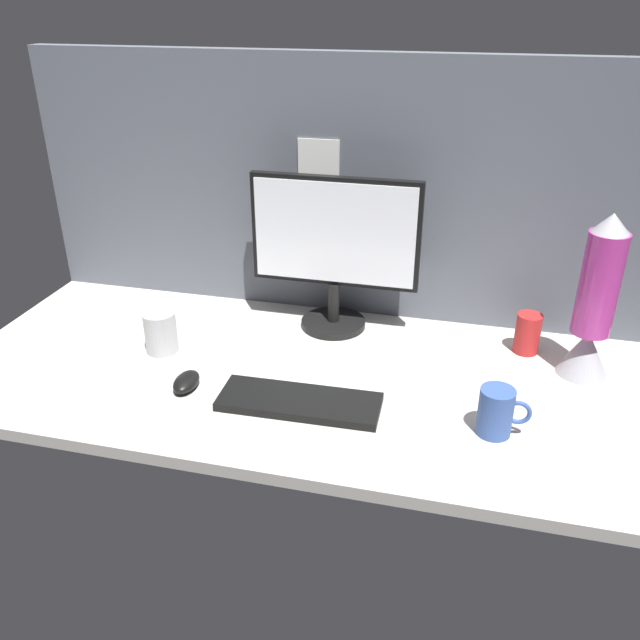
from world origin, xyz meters
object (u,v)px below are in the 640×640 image
mouse (186,382)px  lava_lamp (594,310)px  keyboard (299,402)px  mug_steel (160,333)px  mug_red_plastic (528,333)px  monitor (336,246)px  mug_ceramic_blue (497,412)px

mouse → lava_lamp: bearing=15.6°
keyboard → lava_lamp: (64.08, 30.61, 16.26)cm
lava_lamp → mug_steel: bearing=-171.9°
mouse → mug_red_plastic: (78.99, 37.59, 3.67)cm
monitor → keyboard: bearing=-88.9°
keyboard → mug_ceramic_blue: (43.26, 0.18, 4.42)cm
mug_ceramic_blue → lava_lamp: bearing=55.6°
mug_ceramic_blue → mug_red_plastic: size_ratio=1.04×
monitor → mug_steel: monitor is taller
monitor → lava_lamp: bearing=-9.1°
mug_ceramic_blue → mug_steel: bearing=169.7°
keyboard → mug_steel: size_ratio=3.35×
keyboard → mug_ceramic_blue: mug_ceramic_blue is taller
monitor → lava_lamp: size_ratio=1.11×
mug_steel → lava_lamp: bearing=8.1°
mouse → mug_red_plastic: mug_red_plastic is taller
monitor → mug_red_plastic: monitor is taller
mug_steel → lava_lamp: 107.52cm
keyboard → mouse: (-28.13, 0.73, 0.70)cm
keyboard → mug_red_plastic: bearing=35.6°
keyboard → mouse: mouse is taller
mug_steel → mug_red_plastic: size_ratio=1.03×
mug_red_plastic → keyboard: bearing=-143.0°
mouse → lava_lamp: 98.17cm
mouse → mug_red_plastic: size_ratio=0.89×
mouse → mug_ceramic_blue: size_ratio=0.86×
keyboard → mouse: size_ratio=3.85×
mug_ceramic_blue → lava_lamp: 38.73cm
keyboard → mug_ceramic_blue: bearing=-1.2°
mouse → mug_red_plastic: 87.55cm
keyboard → mug_steel: 44.76cm
mug_ceramic_blue → mug_red_plastic: bearing=78.7°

